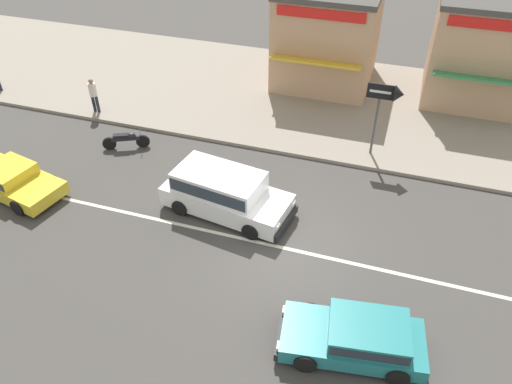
# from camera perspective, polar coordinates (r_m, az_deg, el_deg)

# --- Properties ---
(ground_plane) EXTENTS (160.00, 160.00, 0.00)m
(ground_plane) POSITION_cam_1_polar(r_m,az_deg,el_deg) (16.43, 3.01, -6.36)
(ground_plane) COLOR #423F3D
(lane_centre_stripe) EXTENTS (50.40, 0.14, 0.01)m
(lane_centre_stripe) POSITION_cam_1_polar(r_m,az_deg,el_deg) (16.43, 3.01, -6.36)
(lane_centre_stripe) COLOR silver
(lane_centre_stripe) RESTS_ON ground
(kerb_strip) EXTENTS (68.00, 10.00, 0.15)m
(kerb_strip) POSITION_cam_1_polar(r_m,az_deg,el_deg) (24.59, 9.49, 10.04)
(kerb_strip) COLOR gray
(kerb_strip) RESTS_ON ground
(sedan_yellow_1) EXTENTS (4.38, 2.52, 1.06)m
(sedan_yellow_1) POSITION_cam_1_polar(r_m,az_deg,el_deg) (20.45, -26.19, 1.35)
(sedan_yellow_1) COLOR yellow
(sedan_yellow_1) RESTS_ON ground
(hatchback_teal_2) EXTENTS (4.01, 2.18, 1.10)m
(hatchback_teal_2) POSITION_cam_1_polar(r_m,az_deg,el_deg) (13.71, 11.58, -15.90)
(hatchback_teal_2) COLOR teal
(hatchback_teal_2) RESTS_ON ground
(minivan_white_3) EXTENTS (4.78, 2.48, 1.56)m
(minivan_white_3) POSITION_cam_1_polar(r_m,az_deg,el_deg) (17.32, -3.74, 0.11)
(minivan_white_3) COLOR white
(minivan_white_3) RESTS_ON ground
(motorcycle_0) EXTENTS (1.79, 1.00, 0.80)m
(motorcycle_0) POSITION_cam_1_polar(r_m,az_deg,el_deg) (21.47, -14.62, 5.83)
(motorcycle_0) COLOR black
(motorcycle_0) RESTS_ON ground
(arrow_signboard) EXTENTS (1.36, 0.65, 3.09)m
(arrow_signboard) POSITION_cam_1_polar(r_m,az_deg,el_deg) (19.66, 15.39, 10.36)
(arrow_signboard) COLOR #4C4C51
(arrow_signboard) RESTS_ON kerb_strip
(pedestrian_far_end) EXTENTS (0.34, 0.34, 1.63)m
(pedestrian_far_end) POSITION_cam_1_polar(r_m,az_deg,el_deg) (24.08, -18.11, 10.72)
(pedestrian_far_end) COLOR #232838
(pedestrian_far_end) RESTS_ON kerb_strip
(shopfront_corner_warung) EXTENTS (4.70, 5.41, 4.64)m
(shopfront_corner_warung) POSITION_cam_1_polar(r_m,az_deg,el_deg) (25.63, 8.18, 17.30)
(shopfront_corner_warung) COLOR tan
(shopfront_corner_warung) RESTS_ON kerb_strip
(shopfront_mid_block) EXTENTS (4.79, 5.14, 4.78)m
(shopfront_mid_block) POSITION_cam_1_polar(r_m,az_deg,el_deg) (25.85, 24.69, 14.61)
(shopfront_mid_block) COLOR tan
(shopfront_mid_block) RESTS_ON kerb_strip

